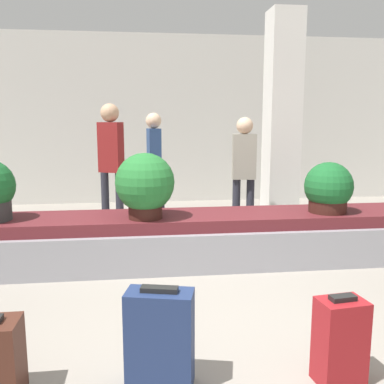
{
  "coord_description": "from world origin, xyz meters",
  "views": [
    {
      "loc": [
        -0.57,
        -3.03,
        1.59
      ],
      "look_at": [
        0.0,
        1.61,
        0.81
      ],
      "focal_mm": 40.0,
      "sensor_mm": 36.0,
      "label": 1
    }
  ],
  "objects_px": {
    "suitcase_0": "(340,341)",
    "suitcase_3": "(160,339)",
    "potted_plant_0": "(328,189)",
    "traveler_2": "(111,155)",
    "potted_plant_2": "(145,185)",
    "traveler_0": "(154,157)",
    "pillar": "(282,120)",
    "traveler_1": "(244,166)"
  },
  "relations": [
    {
      "from": "traveler_0",
      "to": "traveler_1",
      "type": "relative_size",
      "value": 1.04
    },
    {
      "from": "pillar",
      "to": "suitcase_3",
      "type": "bearing_deg",
      "value": -117.28
    },
    {
      "from": "suitcase_3",
      "to": "pillar",
      "type": "bearing_deg",
      "value": 76.2
    },
    {
      "from": "potted_plant_0",
      "to": "traveler_2",
      "type": "distance_m",
      "value": 2.94
    },
    {
      "from": "suitcase_3",
      "to": "traveler_2",
      "type": "height_order",
      "value": "traveler_2"
    },
    {
      "from": "potted_plant_2",
      "to": "traveler_1",
      "type": "bearing_deg",
      "value": 42.68
    },
    {
      "from": "potted_plant_2",
      "to": "traveler_1",
      "type": "xyz_separation_m",
      "value": [
        1.38,
        1.28,
        0.06
      ]
    },
    {
      "from": "potted_plant_0",
      "to": "traveler_1",
      "type": "bearing_deg",
      "value": 119.25
    },
    {
      "from": "potted_plant_2",
      "to": "traveler_0",
      "type": "height_order",
      "value": "traveler_0"
    },
    {
      "from": "pillar",
      "to": "suitcase_3",
      "type": "relative_size",
      "value": 5.1
    },
    {
      "from": "potted_plant_2",
      "to": "traveler_0",
      "type": "bearing_deg",
      "value": 85.4
    },
    {
      "from": "potted_plant_0",
      "to": "potted_plant_2",
      "type": "xyz_separation_m",
      "value": [
        -2.07,
        -0.06,
        0.09
      ]
    },
    {
      "from": "potted_plant_2",
      "to": "traveler_1",
      "type": "height_order",
      "value": "traveler_1"
    },
    {
      "from": "potted_plant_0",
      "to": "traveler_1",
      "type": "distance_m",
      "value": 1.4
    },
    {
      "from": "suitcase_3",
      "to": "suitcase_0",
      "type": "bearing_deg",
      "value": 7.92
    },
    {
      "from": "suitcase_0",
      "to": "potted_plant_2",
      "type": "bearing_deg",
      "value": 110.2
    },
    {
      "from": "pillar",
      "to": "potted_plant_2",
      "type": "relative_size",
      "value": 4.57
    },
    {
      "from": "suitcase_3",
      "to": "potted_plant_2",
      "type": "distance_m",
      "value": 2.2
    },
    {
      "from": "traveler_0",
      "to": "traveler_2",
      "type": "distance_m",
      "value": 0.86
    },
    {
      "from": "suitcase_3",
      "to": "traveler_2",
      "type": "xyz_separation_m",
      "value": [
        -0.49,
        3.67,
        0.8
      ]
    },
    {
      "from": "potted_plant_0",
      "to": "pillar",
      "type": "bearing_deg",
      "value": 88.3
    },
    {
      "from": "pillar",
      "to": "traveler_1",
      "type": "bearing_deg",
      "value": -139.35
    },
    {
      "from": "potted_plant_0",
      "to": "traveler_2",
      "type": "xyz_separation_m",
      "value": [
        -2.51,
        1.5,
        0.28
      ]
    },
    {
      "from": "traveler_2",
      "to": "suitcase_3",
      "type": "bearing_deg",
      "value": 124.79
    },
    {
      "from": "pillar",
      "to": "potted_plant_0",
      "type": "height_order",
      "value": "pillar"
    },
    {
      "from": "traveler_0",
      "to": "traveler_2",
      "type": "xyz_separation_m",
      "value": [
        -0.62,
        -0.59,
        0.08
      ]
    },
    {
      "from": "suitcase_3",
      "to": "potted_plant_0",
      "type": "distance_m",
      "value": 3.01
    },
    {
      "from": "suitcase_0",
      "to": "potted_plant_0",
      "type": "height_order",
      "value": "potted_plant_0"
    },
    {
      "from": "potted_plant_0",
      "to": "suitcase_0",
      "type": "bearing_deg",
      "value": -112.29
    },
    {
      "from": "potted_plant_0",
      "to": "traveler_1",
      "type": "relative_size",
      "value": 0.35
    },
    {
      "from": "potted_plant_2",
      "to": "traveler_2",
      "type": "relative_size",
      "value": 0.39
    },
    {
      "from": "pillar",
      "to": "potted_plant_2",
      "type": "distance_m",
      "value": 2.93
    },
    {
      "from": "traveler_1",
      "to": "traveler_2",
      "type": "relative_size",
      "value": 0.9
    },
    {
      "from": "pillar",
      "to": "traveler_2",
      "type": "distance_m",
      "value": 2.64
    },
    {
      "from": "pillar",
      "to": "traveler_2",
      "type": "bearing_deg",
      "value": -172.23
    },
    {
      "from": "traveler_1",
      "to": "suitcase_0",
      "type": "bearing_deg",
      "value": 93.37
    },
    {
      "from": "suitcase_0",
      "to": "suitcase_3",
      "type": "height_order",
      "value": "suitcase_3"
    },
    {
      "from": "traveler_1",
      "to": "traveler_2",
      "type": "bearing_deg",
      "value": -1.29
    },
    {
      "from": "pillar",
      "to": "potted_plant_0",
      "type": "distance_m",
      "value": 2.01
    },
    {
      "from": "suitcase_0",
      "to": "potted_plant_2",
      "type": "relative_size",
      "value": 0.8
    },
    {
      "from": "potted_plant_2",
      "to": "potted_plant_0",
      "type": "bearing_deg",
      "value": 1.65
    },
    {
      "from": "suitcase_3",
      "to": "traveler_1",
      "type": "relative_size",
      "value": 0.38
    }
  ]
}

